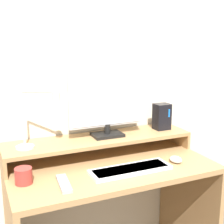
# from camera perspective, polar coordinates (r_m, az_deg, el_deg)

# --- Properties ---
(wall_back) EXTENTS (6.00, 0.05, 2.50)m
(wall_back) POSITION_cam_1_polar(r_m,az_deg,el_deg) (1.98, -4.24, 7.60)
(wall_back) COLOR beige
(wall_back) RESTS_ON ground_plane
(desk) EXTENTS (1.15, 0.61, 0.75)m
(desk) POSITION_cam_1_polar(r_m,az_deg,el_deg) (1.89, -0.23, -15.84)
(desk) COLOR #A87F51
(desk) RESTS_ON ground_plane
(monitor_shelf) EXTENTS (1.15, 0.28, 0.11)m
(monitor_shelf) POSITION_cam_1_polar(r_m,az_deg,el_deg) (1.90, -2.27, -5.17)
(monitor_shelf) COLOR #A87F51
(monitor_shelf) RESTS_ON desk
(monitor) EXTENTS (0.48, 0.13, 0.40)m
(monitor) POSITION_cam_1_polar(r_m,az_deg,el_deg) (1.87, -0.90, 1.78)
(monitor) COLOR black
(monitor) RESTS_ON monitor_shelf
(desk_lamp) EXTENTS (0.24, 0.15, 0.32)m
(desk_lamp) POSITION_cam_1_polar(r_m,az_deg,el_deg) (1.72, -13.73, -1.70)
(desk_lamp) COLOR silver
(desk_lamp) RESTS_ON monitor_shelf
(router_dock) EXTENTS (0.10, 0.09, 0.17)m
(router_dock) POSITION_cam_1_polar(r_m,az_deg,el_deg) (2.08, 9.09, -0.83)
(router_dock) COLOR black
(router_dock) RESTS_ON monitor_shelf
(keyboard) EXTENTS (0.45, 0.14, 0.02)m
(keyboard) POSITION_cam_1_polar(r_m,az_deg,el_deg) (1.71, 3.40, -10.42)
(keyboard) COLOR white
(keyboard) RESTS_ON desk
(mouse) EXTENTS (0.06, 0.08, 0.04)m
(mouse) POSITION_cam_1_polar(r_m,az_deg,el_deg) (1.85, 11.59, -8.49)
(mouse) COLOR silver
(mouse) RESTS_ON desk
(remote_control) EXTENTS (0.07, 0.20, 0.02)m
(remote_control) POSITION_cam_1_polar(r_m,az_deg,el_deg) (1.57, -8.79, -12.79)
(remote_control) COLOR #99999E
(remote_control) RESTS_ON desk
(mug) EXTENTS (0.09, 0.09, 0.08)m
(mug) POSITION_cam_1_polar(r_m,az_deg,el_deg) (1.62, -15.88, -11.16)
(mug) COLOR #9E332D
(mug) RESTS_ON desk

